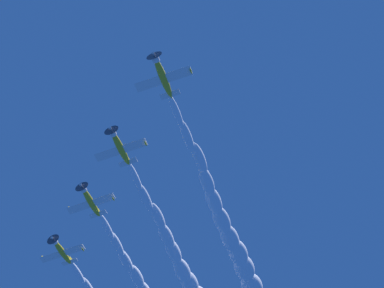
{
  "coord_description": "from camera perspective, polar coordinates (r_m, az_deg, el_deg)",
  "views": [
    {
      "loc": [
        -14.25,
        -32.37,
        1.97
      ],
      "look_at": [
        15.62,
        6.41,
        79.94
      ],
      "focal_mm": 47.82,
      "sensor_mm": 36.0,
      "label": 1
    }
  ],
  "objects": [
    {
      "name": "airplane_left_wingman",
      "position": [
        91.11,
        -8.03,
        -0.34
      ],
      "size": [
        8.37,
        8.91,
        3.02
      ],
      "color": "gold"
    },
    {
      "name": "airplane_slot_tail",
      "position": [
        111.66,
        -14.33,
        -11.5
      ],
      "size": [
        8.4,
        8.9,
        3.26
      ],
      "color": "gold"
    },
    {
      "name": "smoke_trail_lead",
      "position": [
        107.21,
        4.58,
        -10.92
      ],
      "size": [
        47.39,
        32.15,
        5.53
      ],
      "color": "white"
    },
    {
      "name": "airplane_lead",
      "position": [
        83.94,
        -3.31,
        7.59
      ],
      "size": [
        8.32,
        8.92,
        2.77
      ],
      "color": "gold"
    },
    {
      "name": "airplane_right_wingman",
      "position": [
        101.17,
        -11.28,
        -6.25
      ],
      "size": [
        8.37,
        8.9,
        2.95
      ],
      "color": "gold"
    }
  ]
}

